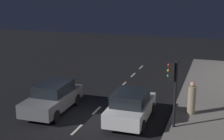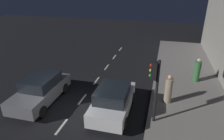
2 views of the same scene
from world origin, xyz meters
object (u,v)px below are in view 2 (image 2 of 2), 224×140
traffic_light (155,80)px  parked_car_1 (41,90)px  pedestrian_0 (168,90)px  pedestrian_1 (197,71)px  parked_car_0 (113,100)px

traffic_light → parked_car_1: 6.60m
parked_car_1 → pedestrian_0: pedestrian_0 is taller
pedestrian_0 → pedestrian_1: bearing=86.2°
parked_car_0 → parked_car_1: size_ratio=0.92×
pedestrian_1 → parked_car_0: bearing=-7.3°
parked_car_1 → pedestrian_0: (7.14, 1.60, 0.15)m
traffic_light → parked_car_0: (-2.06, 0.32, -1.61)m
parked_car_0 → pedestrian_1: bearing=45.7°
traffic_light → parked_car_0: 2.63m
parked_car_1 → pedestrian_1: 10.27m
parked_car_1 → pedestrian_0: bearing=-168.2°
pedestrian_0 → traffic_light: bearing=-85.3°
parked_car_1 → parked_car_0: bearing=179.1°
traffic_light → parked_car_1: (-6.39, 0.33, -1.61)m
traffic_light → pedestrian_1: bearing=63.3°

